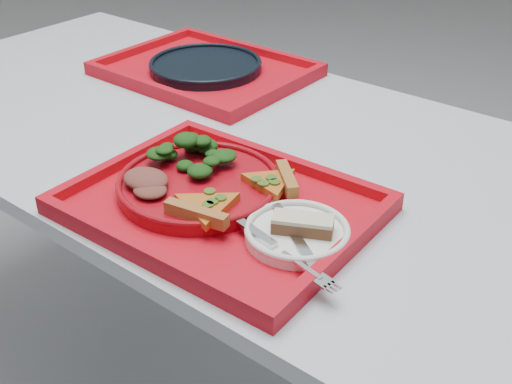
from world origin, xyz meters
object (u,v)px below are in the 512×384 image
(dinner_plate, at_px, (199,186))
(dessert_bar, at_px, (303,224))
(tray_far, at_px, (206,73))
(tray_main, at_px, (221,208))
(navy_plate, at_px, (206,67))

(dinner_plate, xyz_separation_m, dessert_bar, (0.21, -0.01, 0.02))
(dinner_plate, bearing_deg, tray_far, 131.24)
(dessert_bar, bearing_deg, tray_main, 154.50)
(tray_main, height_order, navy_plate, navy_plate)
(navy_plate, bearing_deg, dessert_bar, -36.33)
(navy_plate, height_order, dessert_bar, dessert_bar)
(tray_main, height_order, tray_far, same)
(navy_plate, bearing_deg, tray_main, -45.39)
(tray_far, relative_size, dessert_bar, 4.87)
(tray_main, bearing_deg, dinner_plate, 167.96)
(tray_main, relative_size, dinner_plate, 1.73)
(tray_main, bearing_deg, tray_far, 132.87)
(tray_main, bearing_deg, dessert_bar, -0.18)
(tray_far, relative_size, dinner_plate, 1.73)
(tray_main, height_order, dessert_bar, dessert_bar)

